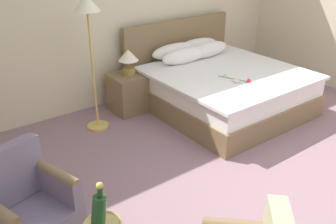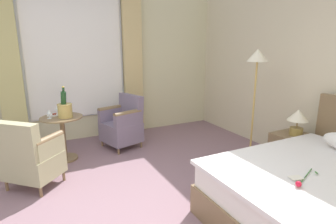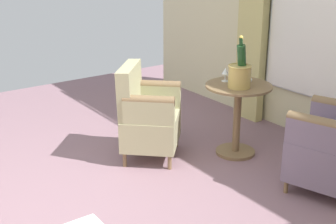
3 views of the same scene
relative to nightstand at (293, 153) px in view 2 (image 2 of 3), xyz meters
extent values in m
cube|color=beige|center=(-2.83, -2.38, 1.26)|extent=(0.12, 5.72, 3.05)
cube|color=white|center=(-2.75, -2.38, 1.31)|extent=(0.02, 1.71, 2.27)
cube|color=white|center=(-2.72, -2.38, 1.31)|extent=(0.02, 1.63, 2.23)
cube|color=#D3BA7D|center=(-2.67, -1.34, 1.15)|extent=(0.10, 0.36, 2.82)
cube|color=#C7BF78|center=(-2.67, -3.42, 1.15)|extent=(0.10, 0.36, 2.82)
cylinder|color=#2D6628|center=(0.91, -1.07, 0.32)|extent=(0.16, 0.39, 0.01)
sphere|color=red|center=(0.99, -1.26, 0.34)|extent=(0.05, 0.05, 0.05)
ellipsoid|color=#33702D|center=(0.91, -0.92, 0.33)|extent=(0.05, 0.04, 0.01)
cube|color=white|center=(0.89, -1.16, 0.33)|extent=(0.11, 0.13, 0.00)
cube|color=brown|center=(0.00, 0.00, 0.00)|extent=(0.51, 0.47, 0.53)
sphere|color=#B7B2A8|center=(0.27, 0.00, 0.12)|extent=(0.02, 0.02, 0.02)
cylinder|color=olive|center=(0.00, 0.00, 0.32)|extent=(0.17, 0.17, 0.10)
cylinder|color=olive|center=(0.00, 0.00, 0.42)|extent=(0.02, 0.02, 0.10)
cone|color=#EFE5C6|center=(0.00, 0.00, 0.54)|extent=(0.27, 0.27, 0.15)
cylinder|color=tan|center=(-0.61, -0.19, -0.25)|extent=(0.28, 0.28, 0.03)
cylinder|color=tan|center=(-0.61, -0.19, 0.49)|extent=(0.03, 0.03, 1.45)
cone|color=#EFE5C6|center=(-0.61, -0.19, 1.31)|extent=(0.30, 0.30, 0.18)
cylinder|color=brown|center=(-1.87, -2.77, -0.25)|extent=(0.37, 0.37, 0.03)
cylinder|color=brown|center=(-1.87, -2.77, 0.06)|extent=(0.07, 0.07, 0.66)
cylinder|color=brown|center=(-1.87, -2.77, 0.40)|extent=(0.61, 0.61, 0.02)
cylinder|color=tan|center=(-1.82, -2.72, 0.51)|extent=(0.20, 0.20, 0.19)
torus|color=tan|center=(-1.82, -2.72, 0.61)|extent=(0.21, 0.21, 0.02)
cylinder|color=white|center=(-1.82, -2.72, 0.59)|extent=(0.18, 0.18, 0.03)
cylinder|color=#1E4723|center=(-1.84, -2.73, 0.66)|extent=(0.12, 0.09, 0.29)
cylinder|color=#193D1E|center=(-1.81, -2.72, 0.83)|extent=(0.04, 0.04, 0.08)
sphere|color=gold|center=(-1.81, -2.72, 0.86)|extent=(0.04, 0.04, 0.04)
cylinder|color=white|center=(-2.00, -2.81, 0.42)|extent=(0.07, 0.07, 0.01)
cylinder|color=white|center=(-2.00, -2.81, 0.46)|extent=(0.01, 0.01, 0.08)
cone|color=white|center=(-2.00, -2.81, 0.53)|extent=(0.07, 0.07, 0.07)
cylinder|color=white|center=(-1.85, -2.94, 0.42)|extent=(0.07, 0.07, 0.01)
cylinder|color=white|center=(-1.85, -2.94, 0.45)|extent=(0.01, 0.01, 0.07)
cone|color=white|center=(-1.85, -2.94, 0.51)|extent=(0.07, 0.07, 0.06)
cylinder|color=white|center=(-2.00, -2.87, 0.42)|extent=(0.19, 0.19, 0.01)
sphere|color=#A42A1E|center=(-2.00, -2.85, 0.44)|extent=(0.03, 0.03, 0.03)
sphere|color=maroon|center=(-1.99, -2.87, 0.44)|extent=(0.03, 0.03, 0.03)
cylinder|color=brown|center=(-2.17, -2.13, -0.21)|extent=(0.04, 0.04, 0.11)
cylinder|color=brown|center=(-1.67, -1.98, -0.21)|extent=(0.04, 0.04, 0.11)
cylinder|color=brown|center=(-2.30, -1.69, -0.21)|extent=(0.04, 0.04, 0.11)
cylinder|color=brown|center=(-1.80, -1.54, -0.21)|extent=(0.04, 0.04, 0.11)
cube|color=slate|center=(-1.98, -1.84, 0.01)|extent=(0.72, 0.69, 0.33)
cube|color=slate|center=(-2.05, -1.63, 0.40)|extent=(0.59, 0.31, 0.46)
cube|color=slate|center=(-2.22, -1.93, 0.28)|extent=(0.23, 0.50, 0.20)
cylinder|color=brown|center=(-2.22, -1.93, 0.38)|extent=(0.23, 0.50, 0.09)
cube|color=slate|center=(-1.74, -1.79, 0.28)|extent=(0.23, 0.50, 0.20)
cylinder|color=brown|center=(-1.74, -1.79, 0.38)|extent=(0.23, 0.50, 0.09)
cylinder|color=brown|center=(-1.16, -2.87, -0.20)|extent=(0.04, 0.04, 0.13)
cylinder|color=brown|center=(-1.50, -3.23, -0.20)|extent=(0.04, 0.04, 0.13)
cylinder|color=brown|center=(-0.86, -3.14, -0.20)|extent=(0.04, 0.04, 0.13)
cylinder|color=brown|center=(-1.20, -3.50, -0.20)|extent=(0.04, 0.04, 0.13)
cube|color=tan|center=(-1.18, -3.19, 0.01)|extent=(0.75, 0.75, 0.28)
cube|color=tan|center=(-1.04, -3.32, 0.38)|extent=(0.47, 0.49, 0.45)
cube|color=tan|center=(-1.03, -3.00, 0.26)|extent=(0.39, 0.37, 0.21)
cylinder|color=brown|center=(-1.03, -3.00, 0.36)|extent=(0.39, 0.37, 0.09)
cube|color=tan|center=(-1.36, -3.34, 0.26)|extent=(0.39, 0.37, 0.21)
cylinder|color=brown|center=(-1.36, -3.34, 0.36)|extent=(0.39, 0.37, 0.09)
camera|label=1|loc=(-2.46, -4.17, 2.04)|focal=40.00mm
camera|label=2|loc=(2.21, -3.07, 1.41)|focal=28.00mm
camera|label=3|loc=(1.03, 0.16, 1.61)|focal=50.00mm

